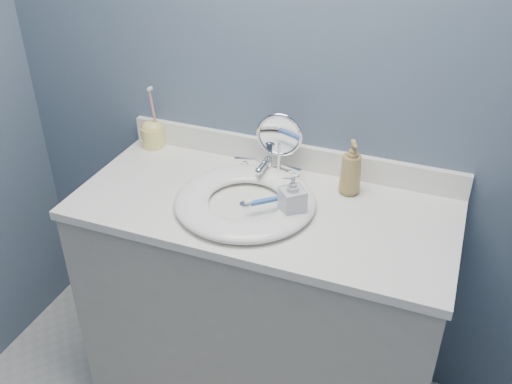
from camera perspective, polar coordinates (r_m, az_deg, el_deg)
The scene contains 12 objects.
back_wall at distance 1.91m, azimuth 3.76°, elevation 11.16°, with size 2.20×0.02×2.40m, color slate.
vanity_cabinet at distance 2.11m, azimuth 0.64°, elevation -11.60°, with size 1.20×0.55×0.85m, color #ACA89E.
countertop at distance 1.83m, azimuth 0.72°, elevation -1.60°, with size 1.22×0.57×0.03m, color white.
backsplash at distance 2.01m, azimuth 3.38°, elevation 3.71°, with size 1.22×0.02×0.09m, color white.
basin at distance 1.80m, azimuth -1.10°, elevation -0.88°, with size 0.45×0.45×0.04m, color white, non-canonical shape.
drain at distance 1.81m, azimuth -1.09°, elevation -1.27°, with size 0.04×0.04×0.01m, color silver.
faucet at distance 1.95m, azimuth 1.08°, elevation 2.27°, with size 0.25×0.13×0.07m.
makeup_mirror at distance 1.92m, azimuth 2.34°, elevation 5.01°, with size 0.16×0.09×0.23m.
soap_bottle_amber at distance 1.86m, azimuth 9.49°, elevation 2.43°, with size 0.07×0.07×0.19m, color #9B7E46.
soap_bottle_clear at distance 1.71m, azimuth 3.68°, elevation -0.52°, with size 0.07×0.07×0.16m, color silver.
toothbrush_holder at distance 2.17m, azimuth -10.31°, elevation 5.81°, with size 0.08×0.08×0.24m.
toothbrush_lying at distance 1.76m, azimuth 1.61°, elevation -0.76°, with size 0.14×0.13×0.02m.
Camera 1 is at (0.53, -0.45, 1.88)m, focal length 40.00 mm.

